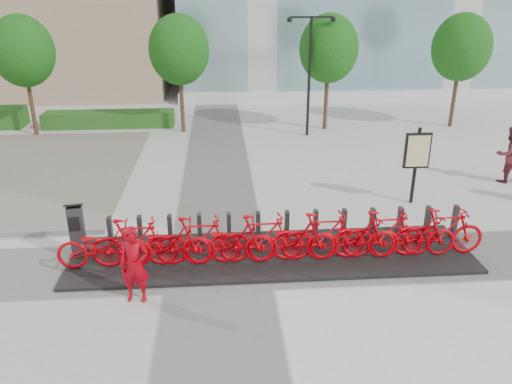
{
  "coord_description": "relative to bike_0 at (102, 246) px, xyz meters",
  "views": [
    {
      "loc": [
        0.1,
        -10.23,
        5.98
      ],
      "look_at": [
        1.0,
        1.5,
        1.2
      ],
      "focal_mm": 35.0,
      "sensor_mm": 36.0,
      "label": 1
    }
  ],
  "objects": [
    {
      "name": "ground",
      "position": [
        2.6,
        0.05,
        -0.62
      ],
      "size": [
        120.0,
        120.0,
        0.0
      ],
      "primitive_type": "plane",
      "color": "silver"
    },
    {
      "name": "hedge_b",
      "position": [
        -2.4,
        13.25,
        -0.27
      ],
      "size": [
        6.0,
        1.2,
        0.7
      ],
      "primitive_type": "cube",
      "color": "#1A541A",
      "rests_on": "ground"
    },
    {
      "name": "tree_0",
      "position": [
        -5.4,
        12.05,
        2.97
      ],
      "size": [
        2.6,
        2.6,
        5.1
      ],
      "color": "brown",
      "rests_on": "ground"
    },
    {
      "name": "tree_1",
      "position": [
        1.1,
        12.05,
        2.97
      ],
      "size": [
        2.6,
        2.6,
        5.1
      ],
      "color": "brown",
      "rests_on": "ground"
    },
    {
      "name": "tree_2",
      "position": [
        7.6,
        12.05,
        2.97
      ],
      "size": [
        2.6,
        2.6,
        5.1
      ],
      "color": "brown",
      "rests_on": "ground"
    },
    {
      "name": "tree_3",
      "position": [
        13.6,
        12.05,
        2.97
      ],
      "size": [
        2.6,
        2.6,
        5.1
      ],
      "color": "brown",
      "rests_on": "ground"
    },
    {
      "name": "streetlamp",
      "position": [
        6.6,
        11.05,
        2.52
      ],
      "size": [
        2.0,
        0.2,
        5.0
      ],
      "color": "black",
      "rests_on": "ground"
    },
    {
      "name": "dock_pad",
      "position": [
        3.9,
        0.35,
        -0.58
      ],
      "size": [
        9.6,
        2.4,
        0.08
      ],
      "primitive_type": "cube",
      "color": "black",
      "rests_on": "ground"
    },
    {
      "name": "dock_rail_posts",
      "position": [
        4.32,
        0.82,
        -0.11
      ],
      "size": [
        8.74,
        0.5,
        0.85
      ],
      "primitive_type": null,
      "color": "#29292C",
      "rests_on": "dock_pad"
    },
    {
      "name": "bike_0",
      "position": [
        0.0,
        0.0,
        0.0
      ],
      "size": [
        2.04,
        0.71,
        1.07
      ],
      "primitive_type": "imported",
      "rotation": [
        0.0,
        0.0,
        1.57
      ],
      "color": "#B80009",
      "rests_on": "dock_pad"
    },
    {
      "name": "bike_1",
      "position": [
        0.72,
        0.0,
        0.06
      ],
      "size": [
        1.98,
        0.56,
        1.19
      ],
      "primitive_type": "imported",
      "rotation": [
        0.0,
        0.0,
        1.57
      ],
      "color": "#B80009",
      "rests_on": "dock_pad"
    },
    {
      "name": "bike_2",
      "position": [
        1.44,
        0.0,
        0.0
      ],
      "size": [
        2.04,
        0.71,
        1.07
      ],
      "primitive_type": "imported",
      "rotation": [
        0.0,
        0.0,
        1.57
      ],
      "color": "#B80009",
      "rests_on": "dock_pad"
    },
    {
      "name": "bike_3",
      "position": [
        2.16,
        0.0,
        0.06
      ],
      "size": [
        1.98,
        0.56,
        1.19
      ],
      "primitive_type": "imported",
      "rotation": [
        0.0,
        0.0,
        1.57
      ],
      "color": "#B80009",
      "rests_on": "dock_pad"
    },
    {
      "name": "bike_4",
      "position": [
        2.88,
        0.0,
        0.0
      ],
      "size": [
        2.04,
        0.71,
        1.07
      ],
      "primitive_type": "imported",
      "rotation": [
        0.0,
        0.0,
        1.57
      ],
      "color": "#B80009",
      "rests_on": "dock_pad"
    },
    {
      "name": "bike_5",
      "position": [
        3.6,
        0.0,
        0.06
      ],
      "size": [
        1.98,
        0.56,
        1.19
      ],
      "primitive_type": "imported",
      "rotation": [
        0.0,
        0.0,
        1.57
      ],
      "color": "#B80009",
      "rests_on": "dock_pad"
    },
    {
      "name": "bike_6",
      "position": [
        4.32,
        0.0,
        0.0
      ],
      "size": [
        2.04,
        0.71,
        1.07
      ],
      "primitive_type": "imported",
      "rotation": [
        0.0,
        0.0,
        1.57
      ],
      "color": "#B80009",
      "rests_on": "dock_pad"
    },
    {
      "name": "bike_7",
      "position": [
        5.04,
        0.0,
        0.06
      ],
      "size": [
        1.98,
        0.56,
        1.19
      ],
      "primitive_type": "imported",
      "rotation": [
        0.0,
        0.0,
        1.57
      ],
      "color": "#B80009",
      "rests_on": "dock_pad"
    },
    {
      "name": "bike_8",
      "position": [
        5.76,
        0.0,
        0.0
      ],
      "size": [
        2.04,
        0.71,
        1.07
      ],
      "primitive_type": "imported",
      "rotation": [
        0.0,
        0.0,
        1.57
      ],
      "color": "#B80009",
      "rests_on": "dock_pad"
    },
    {
      "name": "bike_9",
      "position": [
        6.48,
        0.0,
        0.06
      ],
      "size": [
        1.98,
        0.56,
        1.19
      ],
      "primitive_type": "imported",
      "rotation": [
        0.0,
        0.0,
        1.57
      ],
      "color": "#B80009",
      "rests_on": "dock_pad"
    },
    {
      "name": "bike_10",
      "position": [
        7.2,
        0.0,
        0.0
      ],
      "size": [
        2.04,
        0.71,
        1.07
      ],
      "primitive_type": "imported",
      "rotation": [
        0.0,
        0.0,
        1.57
      ],
      "color": "#B80009",
      "rests_on": "dock_pad"
    },
    {
      "name": "bike_11",
      "position": [
        7.92,
        0.0,
        0.06
      ],
      "size": [
        1.98,
        0.56,
        1.19
      ],
      "primitive_type": "imported",
      "rotation": [
        0.0,
        0.0,
        1.57
      ],
      "color": "#B80009",
      "rests_on": "dock_pad"
    },
    {
      "name": "kiosk",
      "position": [
        -0.72,
        0.69,
        0.11
      ],
      "size": [
        0.47,
        0.41,
        1.35
      ],
      "rotation": [
        0.0,
        0.0,
        0.17
      ],
      "color": "#29292C",
      "rests_on": "dock_pad"
    },
    {
      "name": "worker_red",
      "position": [
        0.92,
        -1.24,
        0.21
      ],
      "size": [
        0.64,
        0.45,
        1.64
      ],
      "primitive_type": "imported",
      "rotation": [
        0.0,
        0.0,
        -0.1
      ],
      "color": "#9C000C",
      "rests_on": "ground"
    },
    {
      "name": "pedestrian",
      "position": [
        12.22,
        4.82,
        0.33
      ],
      "size": [
        1.01,
        0.83,
        1.9
      ],
      "primitive_type": "imported",
      "rotation": [
        0.0,
        0.0,
        3.27
      ],
      "color": "maroon",
      "rests_on": "ground"
    },
    {
      "name": "map_sign",
      "position": [
        8.45,
        3.3,
        0.92
      ],
      "size": [
        0.76,
        0.13,
        2.33
      ],
      "rotation": [
        0.0,
        0.0,
        0.0
      ],
      "color": "black",
      "rests_on": "ground"
    }
  ]
}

